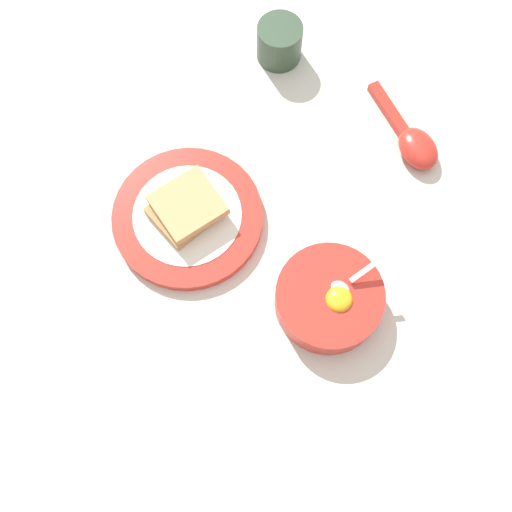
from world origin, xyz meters
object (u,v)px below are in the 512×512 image
at_px(toast_sandwich, 186,208).
at_px(soup_spoon, 413,142).
at_px(toast_plate, 188,217).
at_px(drinking_cup, 279,41).
at_px(egg_bowl, 329,298).

relative_size(toast_sandwich, soup_spoon, 0.72).
bearing_deg(toast_plate, drinking_cup, 96.28).
bearing_deg(toast_plate, toast_sandwich, 116.45).
xyz_separation_m(toast_plate, toast_sandwich, (-0.00, 0.00, 0.02)).
distance_m(egg_bowl, drinking_cup, 0.41).
relative_size(egg_bowl, toast_sandwich, 1.28).
bearing_deg(toast_sandwich, toast_plate, -63.55).
distance_m(toast_plate, soup_spoon, 0.35).
bearing_deg(soup_spoon, toast_plate, -128.84).
height_order(soup_spoon, drinking_cup, drinking_cup).
xyz_separation_m(egg_bowl, toast_plate, (-0.23, 0.00, -0.02)).
relative_size(egg_bowl, drinking_cup, 2.09).
height_order(egg_bowl, soup_spoon, egg_bowl).
bearing_deg(toast_sandwich, egg_bowl, -1.64).
xyz_separation_m(toast_sandwich, drinking_cup, (-0.03, 0.31, -0.00)).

